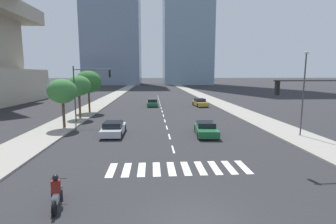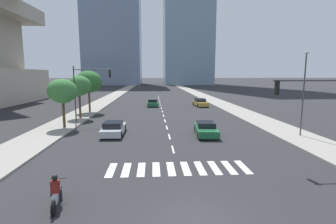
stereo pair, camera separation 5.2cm
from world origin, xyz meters
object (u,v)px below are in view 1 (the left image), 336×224
sedan_green_1 (206,129)px  street_tree_nearest (62,91)px  traffic_signal_near (318,101)px  street_tree_third (88,82)px  traffic_signal_far (88,84)px  street_lamp_east (304,88)px  sedan_gold_3 (200,103)px  street_tree_second (79,86)px  sedan_silver_2 (114,129)px  motorcycle_lead (57,194)px  sedan_green_0 (152,103)px

sedan_green_1 → street_tree_nearest: (-14.40, 3.93, 3.36)m
traffic_signal_near → street_tree_third: size_ratio=0.91×
traffic_signal_far → street_lamp_east: bearing=-20.9°
sedan_gold_3 → street_lamp_east: bearing=6.3°
street_tree_second → sedan_green_1: bearing=-34.8°
traffic_signal_near → sedan_silver_2: bearing=-30.9°
sedan_green_1 → motorcycle_lead: bearing=-32.1°
street_tree_nearest → sedan_green_1: bearing=-15.3°
sedan_green_0 → street_lamp_east: bearing=-151.4°
sedan_green_1 → sedan_gold_3: size_ratio=0.97×
sedan_gold_3 → street_tree_nearest: bearing=-51.3°
traffic_signal_far → street_tree_nearest: bearing=-124.2°
traffic_signal_near → traffic_signal_far: bearing=-39.1°
sedan_gold_3 → street_tree_third: size_ratio=0.75×
sedan_silver_2 → street_tree_third: size_ratio=0.74×
street_tree_nearest → street_tree_third: 11.10m
traffic_signal_near → street_tree_second: (-19.84, 17.77, 0.22)m
traffic_signal_near → street_tree_second: traffic_signal_near is taller
sedan_green_1 → sedan_silver_2: (-8.74, 0.72, 0.01)m
motorcycle_lead → street_tree_second: bearing=2.2°
sedan_gold_3 → street_tree_nearest: street_tree_nearest is taller
sedan_green_0 → sedan_silver_2: (-3.74, -21.62, -0.02)m
sedan_silver_2 → street_lamp_east: street_lamp_east is taller
motorcycle_lead → sedan_green_0: bearing=-17.7°
sedan_gold_3 → street_tree_second: street_tree_second is taller
traffic_signal_far → street_tree_third: size_ratio=1.07×
street_tree_second → traffic_signal_near: bearing=-41.9°
street_lamp_east → street_tree_third: size_ratio=1.24×
traffic_signal_near → street_tree_third: street_tree_third is taller
traffic_signal_far → sedan_green_0: bearing=64.4°
traffic_signal_far → sedan_gold_3: bearing=42.8°
traffic_signal_near → street_tree_second: 26.63m
sedan_gold_3 → street_tree_third: bearing=-75.6°
street_tree_nearest → street_tree_second: 6.07m
sedan_green_1 → sedan_gold_3: (3.60, 21.64, 0.05)m
sedan_green_0 → sedan_silver_2: sedan_green_0 is taller
motorcycle_lead → sedan_gold_3: size_ratio=0.46×
sedan_green_0 → traffic_signal_far: 17.71m
motorcycle_lead → street_tree_nearest: (-5.17, 16.41, 3.35)m
traffic_signal_near → traffic_signal_far: 23.08m
sedan_silver_2 → sedan_gold_3: bearing=-29.8°
traffic_signal_far → street_tree_third: (-1.93, 8.24, 0.02)m
motorcycle_lead → sedan_gold_3: bearing=-31.3°
street_tree_second → street_tree_third: size_ratio=0.89×
sedan_green_0 → street_tree_nearest: size_ratio=0.87×
traffic_signal_near → street_tree_nearest: bearing=-30.5°
sedan_green_0 → traffic_signal_far: bearing=153.1°
sedan_green_1 → street_lamp_east: size_ratio=0.58×
sedan_green_1 → traffic_signal_far: 14.74m
sedan_green_1 → sedan_silver_2: bearing=-90.3°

